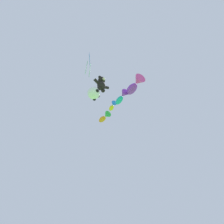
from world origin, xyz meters
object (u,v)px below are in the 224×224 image
fish_kite_violet (135,85)px  diamond_kite (89,60)px  teddy_bear_kite (101,84)px  fish_kite_teal (121,97)px  soccer_ball_kite (94,93)px  fish_kite_goldfin (112,106)px  fish_kite_tangerine (104,117)px

fish_kite_violet → diamond_kite: diamond_kite is taller
teddy_bear_kite → fish_kite_teal: bearing=15.6°
diamond_kite → soccer_ball_kite: bearing=-3.3°
fish_kite_goldfin → soccer_ball_kite: bearing=-148.8°
soccer_ball_kite → fish_kite_goldfin: size_ratio=0.71×
fish_kite_violet → soccer_ball_kite: bearing=157.3°
fish_kite_violet → fish_kite_teal: 2.18m
fish_kite_teal → diamond_kite: (-4.68, -0.61, 1.34)m
fish_kite_violet → fish_kite_teal: size_ratio=1.14×
fish_kite_teal → fish_kite_goldfin: fish_kite_goldfin is taller
diamond_kite → fish_kite_teal: bearing=7.4°
diamond_kite → fish_kite_violet: bearing=-19.5°
diamond_kite → fish_kite_tangerine: bearing=38.9°
soccer_ball_kite → fish_kite_violet: size_ratio=0.45×
soccer_ball_kite → fish_kite_violet: fish_kite_violet is taller
fish_kite_violet → fish_kite_teal: fish_kite_violet is taller
fish_kite_violet → diamond_kite: 4.84m
fish_kite_tangerine → teddy_bear_kite: bearing=-131.9°
soccer_ball_kite → fish_kite_goldfin: 6.07m
fish_kite_violet → fish_kite_goldfin: bearing=76.9°
teddy_bear_kite → fish_kite_tangerine: bearing=48.1°
soccer_ball_kite → fish_kite_goldfin: bearing=31.2°
teddy_bear_kite → soccer_ball_kite: size_ratio=1.47×
soccer_ball_kite → fish_kite_tangerine: (4.99, 4.68, 2.41)m
fish_kite_teal → soccer_ball_kite: bearing=-170.5°
fish_kite_tangerine → fish_kite_goldfin: bearing=-101.6°
fish_kite_teal → fish_kite_goldfin: (0.68, 2.13, 0.46)m
fish_kite_goldfin → fish_kite_violet: bearing=-103.1°
fish_kite_violet → fish_kite_goldfin: size_ratio=1.59×
teddy_bear_kite → soccer_ball_kite: 1.37m
teddy_bear_kite → fish_kite_goldfin: fish_kite_goldfin is taller
soccer_ball_kite → fish_kite_violet: (3.60, -1.50, 2.29)m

